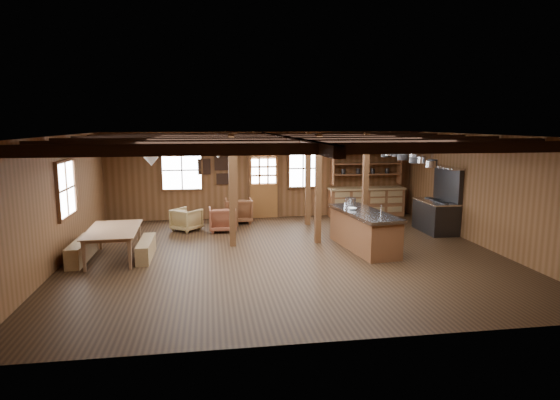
% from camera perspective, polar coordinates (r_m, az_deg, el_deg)
% --- Properties ---
extents(room, '(10.04, 9.04, 2.84)m').
position_cam_1_polar(room, '(10.82, 0.75, 0.48)').
color(room, black).
rests_on(room, ground).
extents(ceiling_joists, '(9.80, 8.82, 0.18)m').
position_cam_1_polar(ceiling_joists, '(10.87, 0.61, 7.30)').
color(ceiling_joists, black).
rests_on(ceiling_joists, ceiling).
extents(timber_posts, '(3.95, 2.35, 2.80)m').
position_cam_1_polar(timber_posts, '(12.94, 1.51, 1.94)').
color(timber_posts, '#462C14').
rests_on(timber_posts, floor).
extents(back_door, '(1.02, 0.08, 2.15)m').
position_cam_1_polar(back_door, '(15.26, -1.99, 1.11)').
color(back_door, brown).
rests_on(back_door, floor).
extents(window_back_left, '(1.32, 0.06, 1.32)m').
position_cam_1_polar(window_back_left, '(15.10, -11.88, 3.58)').
color(window_back_left, white).
rests_on(window_back_left, wall_back).
extents(window_back_right, '(1.02, 0.06, 1.32)m').
position_cam_1_polar(window_back_right, '(15.38, 2.81, 3.87)').
color(window_back_right, white).
rests_on(window_back_right, wall_back).
extents(window_left, '(0.14, 1.24, 1.32)m').
position_cam_1_polar(window_left, '(11.59, -24.66, 1.22)').
color(window_left, white).
rests_on(window_left, wall_back).
extents(notice_boards, '(1.08, 0.03, 0.90)m').
position_cam_1_polar(notice_boards, '(15.07, -7.69, 3.83)').
color(notice_boards, silver).
rests_on(notice_boards, wall_back).
extents(back_counter, '(2.55, 0.60, 2.45)m').
position_cam_1_polar(back_counter, '(15.82, 10.44, 0.23)').
color(back_counter, brown).
rests_on(back_counter, floor).
extents(pendant_lamps, '(1.86, 2.36, 0.66)m').
position_cam_1_polar(pendant_lamps, '(11.59, -11.16, 5.13)').
color(pendant_lamps, '#2B2C2E').
rests_on(pendant_lamps, ceiling).
extents(pot_rack, '(0.44, 3.00, 0.45)m').
position_cam_1_polar(pot_rack, '(12.00, 15.18, 5.19)').
color(pot_rack, '#2B2C2E').
rests_on(pot_rack, ceiling).
extents(kitchen_island, '(1.18, 2.59, 1.20)m').
position_cam_1_polar(kitchen_island, '(11.69, 10.18, -3.60)').
color(kitchen_island, brown).
rests_on(kitchen_island, floor).
extents(step_stool, '(0.55, 0.47, 0.41)m').
position_cam_1_polar(step_stool, '(12.80, 10.37, -3.72)').
color(step_stool, olive).
rests_on(step_stool, floor).
extents(commercial_range, '(0.79, 1.52, 1.88)m').
position_cam_1_polar(commercial_range, '(14.03, 18.65, -1.22)').
color(commercial_range, '#2B2C2E').
rests_on(commercial_range, floor).
extents(dining_table, '(1.18, 2.03, 0.70)m').
position_cam_1_polar(dining_table, '(11.34, -19.40, -5.06)').
color(dining_table, brown).
rests_on(dining_table, floor).
extents(bench_wall, '(0.31, 1.65, 0.45)m').
position_cam_1_polar(bench_wall, '(11.54, -23.04, -5.67)').
color(bench_wall, olive).
rests_on(bench_wall, floor).
extents(bench_aisle, '(0.28, 1.51, 0.41)m').
position_cam_1_polar(bench_aisle, '(11.27, -16.00, -5.73)').
color(bench_aisle, olive).
rests_on(bench_aisle, floor).
extents(armchair_a, '(0.75, 0.77, 0.70)m').
position_cam_1_polar(armchair_a, '(13.49, -7.03, -2.34)').
color(armchair_a, brown).
rests_on(armchair_a, floor).
extents(armchair_b, '(0.82, 0.84, 0.76)m').
position_cam_1_polar(armchair_b, '(14.62, -5.05, -1.27)').
color(armchair_b, brown).
rests_on(armchair_b, floor).
extents(armchair_c, '(0.99, 0.99, 0.65)m').
position_cam_1_polar(armchair_c, '(13.75, -11.32, -2.35)').
color(armchair_c, olive).
rests_on(armchair_c, floor).
extents(counter_pot, '(0.30, 0.30, 0.18)m').
position_cam_1_polar(counter_pot, '(12.50, 8.54, -0.14)').
color(counter_pot, silver).
rests_on(counter_pot, kitchen_island).
extents(bowl, '(0.28, 0.28, 0.06)m').
position_cam_1_polar(bowl, '(11.73, 8.80, -1.07)').
color(bowl, silver).
rests_on(bowl, kitchen_island).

